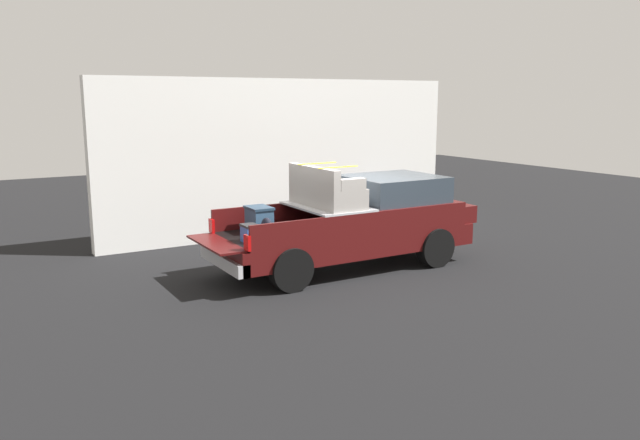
{
  "coord_description": "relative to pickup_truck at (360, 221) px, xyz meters",
  "views": [
    {
      "loc": [
        -7.04,
        -10.97,
        3.57
      ],
      "look_at": [
        -0.6,
        0.0,
        1.1
      ],
      "focal_mm": 35.39,
      "sensor_mm": 36.0,
      "label": 1
    }
  ],
  "objects": [
    {
      "name": "pickup_truck",
      "position": [
        0.0,
        0.0,
        0.0
      ],
      "size": [
        6.05,
        2.06,
        2.23
      ],
      "color": "#470F0F",
      "rests_on": "ground_plane"
    },
    {
      "name": "building_facade",
      "position": [
        0.24,
        3.89,
        1.06
      ],
      "size": [
        10.04,
        0.36,
        4.06
      ],
      "primitive_type": "cube",
      "color": "white",
      "rests_on": "ground_plane"
    },
    {
      "name": "ground_plane",
      "position": [
        -0.38,
        -0.0,
        -0.97
      ],
      "size": [
        40.0,
        40.0,
        0.0
      ],
      "primitive_type": "plane",
      "color": "black"
    },
    {
      "name": "trash_can",
      "position": [
        3.03,
        3.03,
        -0.48
      ],
      "size": [
        0.6,
        0.6,
        0.98
      ],
      "color": "#3F4C66",
      "rests_on": "ground_plane"
    }
  ]
}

